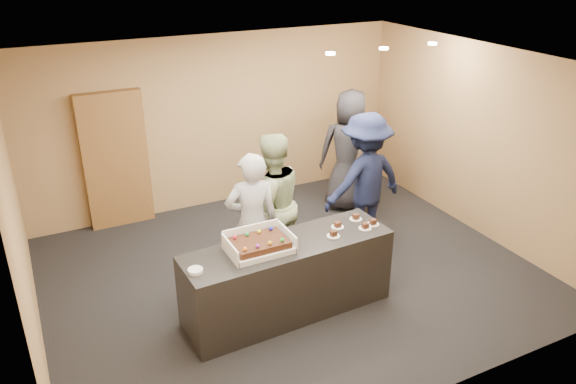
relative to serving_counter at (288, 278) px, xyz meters
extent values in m
plane|color=black|center=(0.39, 0.71, -0.45)|extent=(6.00, 6.00, 0.00)
plane|color=silver|center=(0.39, 0.71, 2.25)|extent=(6.00, 6.00, 0.00)
cube|color=#AD8254|center=(0.39, 3.21, 0.90)|extent=(6.00, 0.04, 2.70)
cube|color=#AD8254|center=(0.39, -1.79, 0.90)|extent=(6.00, 0.04, 2.70)
cube|color=#AD8254|center=(-2.61, 0.71, 0.90)|extent=(0.04, 5.00, 2.70)
cube|color=#AD8254|center=(3.39, 0.71, 0.90)|extent=(0.04, 5.00, 2.70)
cube|color=black|center=(0.00, 0.00, 0.00)|extent=(2.43, 0.79, 0.90)
cube|color=brown|center=(-1.24, 3.12, 0.57)|extent=(0.92, 0.15, 2.03)
cube|color=white|center=(-0.34, 0.00, 0.48)|extent=(0.67, 0.47, 0.06)
cube|color=white|center=(-0.68, 0.00, 0.54)|extent=(0.02, 0.47, 0.18)
cube|color=white|center=(-0.01, 0.00, 0.54)|extent=(0.02, 0.47, 0.18)
cube|color=white|center=(-0.34, 0.23, 0.55)|extent=(0.67, 0.02, 0.20)
cube|color=black|center=(-0.34, 0.00, 0.54)|extent=(0.59, 0.41, 0.07)
sphere|color=red|center=(-0.57, 0.14, 0.60)|extent=(0.04, 0.04, 0.04)
sphere|color=green|center=(-0.42, 0.14, 0.60)|extent=(0.04, 0.04, 0.04)
sphere|color=#FFF81A|center=(-0.28, 0.14, 0.60)|extent=(0.04, 0.04, 0.04)
sphere|color=#1718CB|center=(-0.14, 0.14, 0.60)|extent=(0.04, 0.04, 0.04)
sphere|color=orange|center=(-0.57, -0.14, 0.60)|extent=(0.04, 0.04, 0.04)
sphere|color=purple|center=(-0.42, -0.14, 0.60)|extent=(0.04, 0.04, 0.04)
sphere|color=gold|center=(-0.28, -0.14, 0.60)|extent=(0.04, 0.04, 0.04)
sphere|color=green|center=(-0.14, -0.14, 0.60)|extent=(0.04, 0.04, 0.04)
cylinder|color=white|center=(-1.10, -0.10, 0.47)|extent=(0.15, 0.15, 0.04)
cylinder|color=white|center=(0.53, -0.08, 0.45)|extent=(0.15, 0.15, 0.01)
cube|color=black|center=(0.53, -0.08, 0.49)|extent=(0.07, 0.06, 0.06)
cylinder|color=white|center=(0.69, 0.08, 0.45)|extent=(0.15, 0.15, 0.01)
cube|color=black|center=(0.69, 0.08, 0.49)|extent=(0.07, 0.06, 0.06)
cylinder|color=white|center=(0.96, -0.08, 0.45)|extent=(0.15, 0.15, 0.01)
cube|color=black|center=(0.96, -0.08, 0.49)|extent=(0.07, 0.06, 0.06)
cylinder|color=white|center=(0.99, 0.16, 0.45)|extent=(0.15, 0.15, 0.01)
cube|color=black|center=(0.99, 0.16, 0.49)|extent=(0.07, 0.06, 0.06)
cylinder|color=white|center=(1.09, -0.04, 0.45)|extent=(0.15, 0.15, 0.01)
cube|color=black|center=(1.09, -0.04, 0.49)|extent=(0.07, 0.06, 0.06)
imported|color=#ABAAB0|center=(-0.14, 0.68, 0.43)|extent=(0.71, 0.53, 1.76)
imported|color=#91A074|center=(0.23, 0.95, 0.47)|extent=(0.97, 0.80, 1.85)
imported|color=#131A39|center=(1.69, 1.03, 0.50)|extent=(1.27, 0.78, 1.89)
imported|color=brown|center=(2.13, 1.64, 0.35)|extent=(0.99, 0.88, 1.61)
imported|color=#232227|center=(2.10, 2.06, 0.51)|extent=(1.12, 1.02, 1.92)
cylinder|color=#FFEAC6|center=(1.19, 1.21, 2.22)|extent=(0.12, 0.12, 0.03)
cylinder|color=#FFEAC6|center=(1.99, 1.21, 2.22)|extent=(0.12, 0.12, 0.03)
cylinder|color=#FFEAC6|center=(2.79, 1.21, 2.22)|extent=(0.12, 0.12, 0.03)
camera|label=1|loc=(-2.41, -4.82, 3.51)|focal=35.00mm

